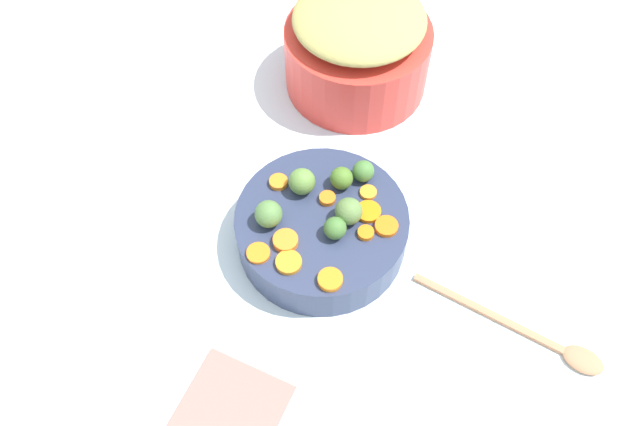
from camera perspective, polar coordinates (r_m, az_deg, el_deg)
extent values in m
cube|color=white|center=(1.07, 0.54, -1.58)|extent=(2.40, 2.40, 0.02)
cylinder|color=#2D3553|center=(1.02, 0.00, -1.43)|extent=(0.28, 0.28, 0.07)
cylinder|color=red|center=(1.23, 3.37, 13.92)|extent=(0.27, 0.27, 0.13)
ellipsoid|color=tan|center=(1.17, 3.60, 17.23)|extent=(0.24, 0.24, 0.06)
cylinder|color=orange|center=(0.97, 4.18, -1.81)|extent=(0.03, 0.03, 0.01)
cylinder|color=orange|center=(1.02, -3.79, 2.83)|extent=(0.04, 0.04, 0.01)
cylinder|color=orange|center=(1.00, 0.51, 1.38)|extent=(0.04, 0.04, 0.01)
cylinder|color=orange|center=(0.99, 4.36, -0.10)|extent=(0.05, 0.05, 0.01)
cylinder|color=orange|center=(0.95, -5.62, -3.65)|extent=(0.04, 0.04, 0.01)
cylinder|color=orange|center=(0.96, -3.15, -2.54)|extent=(0.05, 0.05, 0.01)
cylinder|color=orange|center=(1.01, 4.40, 1.88)|extent=(0.04, 0.04, 0.01)
cylinder|color=orange|center=(0.93, 0.93, -6.07)|extent=(0.05, 0.05, 0.01)
cylinder|color=orange|center=(0.98, 6.05, -1.21)|extent=(0.05, 0.05, 0.01)
cylinder|color=orange|center=(0.94, -2.86, -4.51)|extent=(0.06, 0.06, 0.01)
sphere|color=#547C40|center=(0.97, -4.69, -0.09)|extent=(0.04, 0.04, 0.04)
sphere|color=#477636|center=(1.02, 3.96, 3.82)|extent=(0.04, 0.04, 0.04)
sphere|color=#437133|center=(0.95, 1.38, -1.39)|extent=(0.04, 0.04, 0.04)
sphere|color=#5E853C|center=(1.00, -1.65, 2.88)|extent=(0.04, 0.04, 0.04)
sphere|color=#4C7428|center=(1.01, 1.97, 3.18)|extent=(0.04, 0.04, 0.04)
sphere|color=#5A7A3F|center=(0.97, 2.62, 0.15)|extent=(0.04, 0.04, 0.04)
cube|color=tan|center=(1.02, 15.16, -8.86)|extent=(0.25, 0.08, 0.01)
ellipsoid|color=tan|center=(1.03, 22.78, -12.21)|extent=(0.07, 0.05, 0.01)
cube|color=#BB7067|center=(0.94, -8.00, -17.10)|extent=(0.16, 0.15, 0.01)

